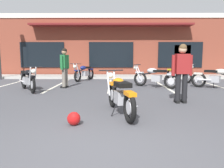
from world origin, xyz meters
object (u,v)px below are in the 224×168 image
(helmet_on_pavement, at_px, (74,119))
(motorcycle_black_cruiser, at_px, (179,73))
(motorcycle_foreground_classic, at_px, (120,94))
(motorcycle_green_cafe_racer, at_px, (217,78))
(motorcycle_silver_naked, at_px, (28,79))
(person_in_shorts_foreground, at_px, (65,66))
(motorcycle_red_sportbike, at_px, (155,77))
(motorcycle_blue_standard, at_px, (84,72))
(person_by_back_row, at_px, (182,70))

(helmet_on_pavement, bearing_deg, motorcycle_black_cruiser, 60.31)
(motorcycle_foreground_classic, bearing_deg, motorcycle_green_cafe_racer, 43.98)
(motorcycle_silver_naked, height_order, helmet_on_pavement, motorcycle_silver_naked)
(person_in_shorts_foreground, bearing_deg, motorcycle_silver_naked, -145.49)
(motorcycle_red_sportbike, distance_m, motorcycle_green_cafe_racer, 2.54)
(motorcycle_blue_standard, xyz_separation_m, motorcycle_green_cafe_racer, (5.91, -3.03, 0.00))
(motorcycle_blue_standard, relative_size, person_by_back_row, 1.19)
(motorcycle_red_sportbike, height_order, helmet_on_pavement, motorcycle_red_sportbike)
(motorcycle_foreground_classic, height_order, motorcycle_silver_naked, same)
(motorcycle_silver_naked, distance_m, motorcycle_green_cafe_racer, 7.63)
(motorcycle_foreground_classic, xyz_separation_m, motorcycle_red_sportbike, (1.63, 4.40, 0.00))
(motorcycle_foreground_classic, height_order, helmet_on_pavement, motorcycle_foreground_classic)
(motorcycle_blue_standard, bearing_deg, motorcycle_silver_naked, -114.80)
(person_in_shorts_foreground, bearing_deg, helmet_on_pavement, -75.64)
(person_by_back_row, bearing_deg, helmet_on_pavement, -142.83)
(motorcycle_black_cruiser, distance_m, person_by_back_row, 5.63)
(helmet_on_pavement, bearing_deg, motorcycle_green_cafe_racer, 43.82)
(motorcycle_silver_naked, bearing_deg, motorcycle_black_cruiser, 25.38)
(motorcycle_black_cruiser, distance_m, motorcycle_silver_naked, 7.51)
(motorcycle_foreground_classic, distance_m, person_in_shorts_foreground, 4.79)
(motorcycle_blue_standard, distance_m, person_by_back_row, 6.85)
(motorcycle_green_cafe_racer, bearing_deg, motorcycle_silver_naked, -175.22)
(motorcycle_red_sportbike, height_order, motorcycle_green_cafe_racer, same)
(motorcycle_blue_standard, xyz_separation_m, person_in_shorts_foreground, (-0.44, -2.80, 0.49))
(motorcycle_red_sportbike, distance_m, motorcycle_silver_naked, 5.20)
(helmet_on_pavement, bearing_deg, person_in_shorts_foreground, 104.36)
(motorcycle_red_sportbike, bearing_deg, motorcycle_black_cruiser, 52.10)
(motorcycle_red_sportbike, height_order, person_in_shorts_foreground, person_in_shorts_foreground)
(motorcycle_silver_naked, height_order, motorcycle_blue_standard, same)
(motorcycle_blue_standard, bearing_deg, motorcycle_foreground_classic, -75.87)
(motorcycle_silver_naked, relative_size, motorcycle_green_cafe_racer, 1.03)
(motorcycle_blue_standard, distance_m, helmet_on_pavement, 7.93)
(motorcycle_blue_standard, bearing_deg, motorcycle_black_cruiser, -4.99)
(person_by_back_row, bearing_deg, motorcycle_red_sportbike, 92.81)
(motorcycle_red_sportbike, relative_size, helmet_on_pavement, 6.97)
(motorcycle_green_cafe_racer, xyz_separation_m, helmet_on_pavement, (-5.05, -4.85, -0.33))
(motorcycle_silver_naked, xyz_separation_m, person_by_back_row, (5.25, -2.17, 0.49))
(person_by_back_row, bearing_deg, motorcycle_black_cruiser, 74.04)
(person_in_shorts_foreground, distance_m, person_by_back_row, 5.01)
(motorcycle_red_sportbike, xyz_separation_m, person_by_back_row, (0.16, -3.21, 0.49))
(motorcycle_foreground_classic, xyz_separation_m, motorcycle_blue_standard, (-1.77, 7.03, 0.00))
(person_in_shorts_foreground, relative_size, person_by_back_row, 1.00)
(motorcycle_foreground_classic, height_order, motorcycle_black_cruiser, same)
(motorcycle_green_cafe_racer, bearing_deg, person_in_shorts_foreground, 177.97)
(motorcycle_black_cruiser, bearing_deg, motorcycle_silver_naked, -154.62)
(motorcycle_black_cruiser, relative_size, motorcycle_green_cafe_racer, 1.13)
(motorcycle_green_cafe_racer, bearing_deg, motorcycle_foreground_classic, -136.02)
(motorcycle_black_cruiser, relative_size, helmet_on_pavement, 7.76)
(person_by_back_row, bearing_deg, motorcycle_foreground_classic, -146.27)
(person_by_back_row, bearing_deg, person_in_shorts_foreground, 142.84)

